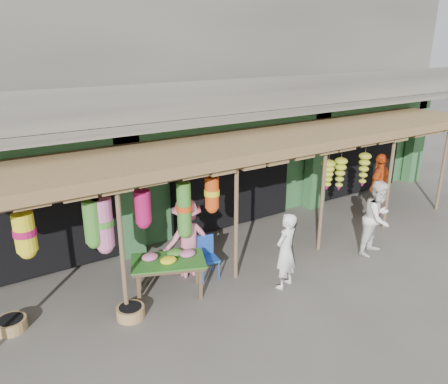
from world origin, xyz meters
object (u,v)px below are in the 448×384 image
flower_table (169,262)px  person_vendor (379,185)px  blue_chair (206,254)px  person_shopper (187,238)px  person_front (286,251)px  person_right (378,218)px

flower_table → person_vendor: size_ratio=0.89×
blue_chair → person_shopper: (-0.33, 0.24, 0.38)m
blue_chair → person_front: bearing=-40.0°
blue_chair → person_front: size_ratio=0.55×
person_front → flower_table: bearing=-45.3°
person_front → blue_chair: bearing=-66.7°
person_front → person_right: (2.85, -0.02, 0.10)m
person_shopper → flower_table: bearing=36.1°
person_vendor → person_shopper: bearing=-14.6°
blue_chair → person_vendor: 6.01m
person_vendor → person_front: bearing=2.9°
flower_table → person_front: (2.13, -1.09, 0.11)m
person_right → person_vendor: bearing=24.6°
person_front → person_vendor: person_vendor is taller
flower_table → person_shopper: size_ratio=0.95×
blue_chair → person_right: person_right is taller
flower_table → person_shopper: bearing=56.4°
person_right → person_front: bearing=166.4°
person_front → person_right: 2.85m
person_shopper → blue_chair: bearing=146.0°
flower_table → person_right: 5.10m
person_right → person_vendor: person_vendor is taller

